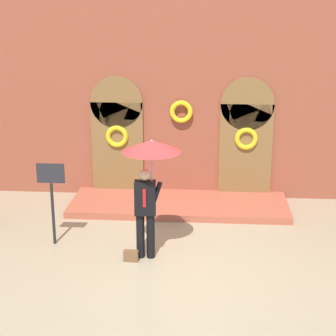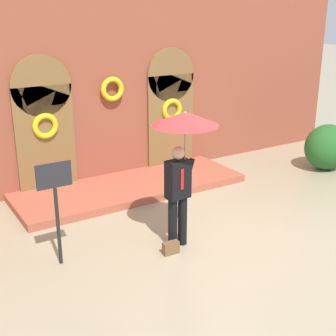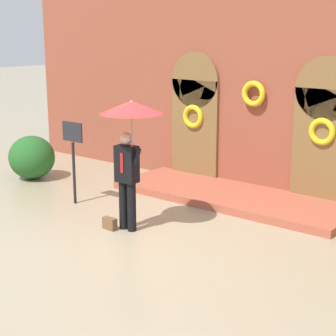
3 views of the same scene
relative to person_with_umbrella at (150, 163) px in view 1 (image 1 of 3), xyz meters
The scene contains 5 objects.
ground_plane 1.98m from the person_with_umbrella, 39.93° to the right, with size 80.00×80.00×0.00m, color tan.
building_facade 3.92m from the person_with_umbrella, 84.04° to the left, with size 14.00×2.30×5.60m.
person_with_umbrella is the anchor object (origin of this frame).
handbag 1.85m from the person_with_umbrella, 151.08° to the right, with size 0.28×0.12×0.22m, color brown.
sign_post 2.23m from the person_with_umbrella, 166.54° to the left, with size 0.56×0.06×1.72m.
Camera 1 is at (0.68, -9.60, 4.87)m, focal length 60.00 mm.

